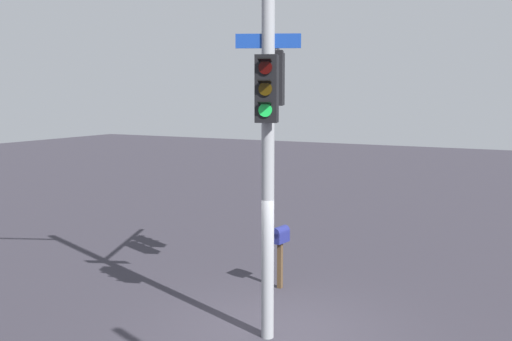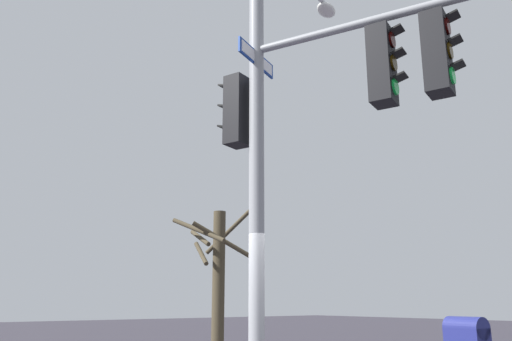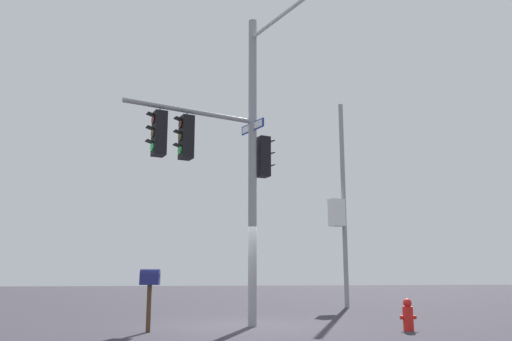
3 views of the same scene
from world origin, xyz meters
The scene contains 5 objects.
ground_plane centered at (0.00, 0.00, 0.00)m, with size 80.00×80.00×0.00m, color #312E37.
main_signal_pole_assembly centered at (-0.25, -0.55, 4.68)m, with size 4.82×3.74×8.30m.
secondary_pole_assembly centered at (4.65, 6.36, 3.88)m, with size 0.77×0.60×8.18m.
fire_hydrant centered at (3.77, -1.57, 0.34)m, with size 0.38×0.24×0.73m.
mailbox centered at (-2.22, -1.05, 1.11)m, with size 0.47×0.29×1.41m.
Camera 3 is at (-1.42, -13.44, 1.34)m, focal length 36.23 mm.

